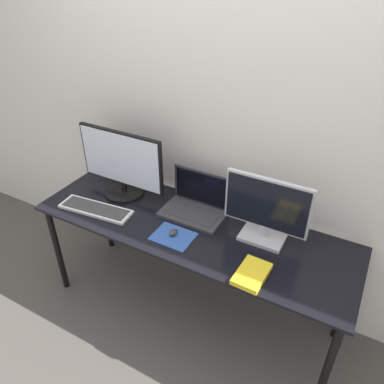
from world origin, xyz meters
The scene contains 10 objects.
ground_plane centered at (0.00, 0.00, 0.00)m, with size 12.00×12.00×0.00m, color #4C4742.
wall_back centered at (0.00, 0.67, 1.25)m, with size 7.00×0.05×2.50m.
desk centered at (0.00, 0.30, 0.63)m, with size 1.86×0.60×0.71m.
monitor_left centered at (-0.54, 0.40, 0.91)m, with size 0.59×0.25×0.43m.
monitor_right centered at (0.39, 0.40, 0.90)m, with size 0.45×0.17×0.37m.
laptop centered at (-0.04, 0.44, 0.77)m, with size 0.37×0.24×0.24m.
keyboard centered at (-0.58, 0.16, 0.72)m, with size 0.47×0.18×0.02m.
mousepad centered at (-0.04, 0.17, 0.71)m, with size 0.22×0.18×0.00m.
mouse centered at (-0.04, 0.18, 0.73)m, with size 0.04×0.06×0.03m.
book centered at (0.44, 0.10, 0.72)m, with size 0.14×0.21×0.03m.
Camera 1 is at (0.81, -1.16, 2.03)m, focal length 35.00 mm.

